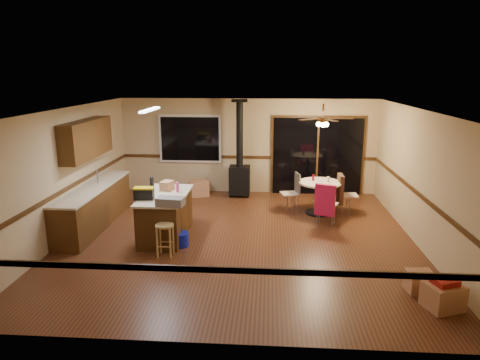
# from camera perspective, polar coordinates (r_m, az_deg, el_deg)

# --- Properties ---
(floor) EXTENTS (7.00, 7.00, 0.00)m
(floor) POSITION_cam_1_polar(r_m,az_deg,el_deg) (8.80, -0.14, -7.76)
(floor) COLOR #4D2715
(floor) RESTS_ON ground
(ceiling) EXTENTS (7.00, 7.00, 0.00)m
(ceiling) POSITION_cam_1_polar(r_m,az_deg,el_deg) (8.19, -0.15, 9.36)
(ceiling) COLOR silver
(ceiling) RESTS_ON ground
(wall_back) EXTENTS (7.00, 0.00, 7.00)m
(wall_back) POSITION_cam_1_polar(r_m,az_deg,el_deg) (11.82, 1.07, 4.51)
(wall_back) COLOR tan
(wall_back) RESTS_ON ground
(wall_front) EXTENTS (7.00, 0.00, 7.00)m
(wall_front) POSITION_cam_1_polar(r_m,az_deg,el_deg) (5.08, -2.99, -8.89)
(wall_front) COLOR tan
(wall_front) RESTS_ON ground
(wall_left) EXTENTS (0.00, 7.00, 7.00)m
(wall_left) POSITION_cam_1_polar(r_m,az_deg,el_deg) (9.32, -22.14, 0.81)
(wall_left) COLOR tan
(wall_left) RESTS_ON ground
(wall_right) EXTENTS (0.00, 7.00, 7.00)m
(wall_right) POSITION_cam_1_polar(r_m,az_deg,el_deg) (8.87, 23.03, 0.08)
(wall_right) COLOR tan
(wall_right) RESTS_ON ground
(chair_rail) EXTENTS (7.00, 7.00, 0.08)m
(chair_rail) POSITION_cam_1_polar(r_m,az_deg,el_deg) (8.48, -0.14, -1.48)
(chair_rail) COLOR #3E250F
(chair_rail) RESTS_ON ground
(window) EXTENTS (1.72, 0.10, 1.32)m
(window) POSITION_cam_1_polar(r_m,az_deg,el_deg) (11.93, -6.67, 5.48)
(window) COLOR black
(window) RESTS_ON ground
(sliding_door) EXTENTS (2.52, 0.10, 2.10)m
(sliding_door) POSITION_cam_1_polar(r_m,az_deg,el_deg) (11.88, 10.26, 3.10)
(sliding_door) COLOR black
(sliding_door) RESTS_ON ground
(lower_cabinets) EXTENTS (0.60, 3.00, 0.86)m
(lower_cabinets) POSITION_cam_1_polar(r_m,az_deg,el_deg) (9.86, -18.85, -3.46)
(lower_cabinets) COLOR #4D2E13
(lower_cabinets) RESTS_ON ground
(countertop) EXTENTS (0.64, 3.04, 0.04)m
(countertop) POSITION_cam_1_polar(r_m,az_deg,el_deg) (9.74, -19.06, -0.93)
(countertop) COLOR beige
(countertop) RESTS_ON lower_cabinets
(upper_cabinets) EXTENTS (0.35, 2.00, 0.80)m
(upper_cabinets) POSITION_cam_1_polar(r_m,az_deg,el_deg) (9.77, -19.77, 5.18)
(upper_cabinets) COLOR #4D2E13
(upper_cabinets) RESTS_ON ground
(kitchen_island) EXTENTS (0.88, 1.68, 0.90)m
(kitchen_island) POSITION_cam_1_polar(r_m,az_deg,el_deg) (8.87, -9.88, -4.68)
(kitchen_island) COLOR #402610
(kitchen_island) RESTS_ON ground
(wood_stove) EXTENTS (0.55, 0.50, 2.52)m
(wood_stove) POSITION_cam_1_polar(r_m,az_deg,el_deg) (11.51, -0.05, 1.34)
(wood_stove) COLOR black
(wood_stove) RESTS_ON ground
(ceiling_fan) EXTENTS (0.24, 0.24, 0.55)m
(ceiling_fan) POSITION_cam_1_polar(r_m,az_deg,el_deg) (9.98, 10.99, 7.75)
(ceiling_fan) COLOR brown
(ceiling_fan) RESTS_ON ceiling
(fluorescent_strip) EXTENTS (0.10, 1.20, 0.04)m
(fluorescent_strip) POSITION_cam_1_polar(r_m,az_deg,el_deg) (8.80, -11.93, 9.14)
(fluorescent_strip) COLOR white
(fluorescent_strip) RESTS_ON ceiling
(toolbox_grey) EXTENTS (0.53, 0.33, 0.16)m
(toolbox_grey) POSITION_cam_1_polar(r_m,az_deg,el_deg) (7.98, -9.26, -2.85)
(toolbox_grey) COLOR slate
(toolbox_grey) RESTS_ON kitchen_island
(toolbox_black) EXTENTS (0.39, 0.23, 0.20)m
(toolbox_black) POSITION_cam_1_polar(r_m,az_deg,el_deg) (8.47, -12.68, -1.83)
(toolbox_black) COLOR black
(toolbox_black) RESTS_ON kitchen_island
(toolbox_yellow_lid) EXTENTS (0.39, 0.23, 0.03)m
(toolbox_yellow_lid) POSITION_cam_1_polar(r_m,az_deg,el_deg) (8.44, -12.73, -1.07)
(toolbox_yellow_lid) COLOR gold
(toolbox_yellow_lid) RESTS_ON toolbox_black
(box_on_island) EXTENTS (0.27, 0.33, 0.19)m
(box_on_island) POSITION_cam_1_polar(r_m,az_deg,el_deg) (9.03, -9.72, -0.73)
(box_on_island) COLOR #A66F4A
(box_on_island) RESTS_ON kitchen_island
(bottle_dark) EXTENTS (0.09, 0.09, 0.29)m
(bottle_dark) POSITION_cam_1_polar(r_m,az_deg,el_deg) (9.00, -11.66, -0.54)
(bottle_dark) COLOR black
(bottle_dark) RESTS_ON kitchen_island
(bottle_pink) EXTENTS (0.09, 0.09, 0.21)m
(bottle_pink) POSITION_cam_1_polar(r_m,az_deg,el_deg) (8.84, -8.34, -0.96)
(bottle_pink) COLOR #D84C8C
(bottle_pink) RESTS_ON kitchen_island
(bottle_white) EXTENTS (0.07, 0.07, 0.17)m
(bottle_white) POSITION_cam_1_polar(r_m,az_deg,el_deg) (9.22, -9.46, -0.48)
(bottle_white) COLOR white
(bottle_white) RESTS_ON kitchen_island
(bar_stool) EXTENTS (0.44, 0.44, 0.61)m
(bar_stool) POSITION_cam_1_polar(r_m,az_deg,el_deg) (8.02, -9.95, -7.90)
(bar_stool) COLOR tan
(bar_stool) RESTS_ON floor
(blue_bucket) EXTENTS (0.35, 0.35, 0.27)m
(blue_bucket) POSITION_cam_1_polar(r_m,az_deg,el_deg) (8.47, -7.93, -7.83)
(blue_bucket) COLOR #0D1BBC
(blue_bucket) RESTS_ON floor
(dining_table) EXTENTS (1.00, 1.00, 0.78)m
(dining_table) POSITION_cam_1_polar(r_m,az_deg,el_deg) (10.30, 10.56, -1.56)
(dining_table) COLOR black
(dining_table) RESTS_ON ground
(glass_red) EXTENTS (0.06, 0.06, 0.15)m
(glass_red) POSITION_cam_1_polar(r_m,az_deg,el_deg) (10.30, 9.75, 0.31)
(glass_red) COLOR #590C14
(glass_red) RESTS_ON dining_table
(glass_cream) EXTENTS (0.08, 0.08, 0.14)m
(glass_cream) POSITION_cam_1_polar(r_m,az_deg,el_deg) (10.20, 11.67, 0.06)
(glass_cream) COLOR beige
(glass_cream) RESTS_ON dining_table
(chair_left) EXTENTS (0.49, 0.48, 0.51)m
(chair_left) POSITION_cam_1_polar(r_m,az_deg,el_deg) (10.35, 7.21, -1.04)
(chair_left) COLOR tan
(chair_left) RESTS_ON ground
(chair_near) EXTENTS (0.57, 0.59, 0.70)m
(chair_near) POSITION_cam_1_polar(r_m,az_deg,el_deg) (9.46, 11.31, -2.63)
(chair_near) COLOR tan
(chair_near) RESTS_ON ground
(chair_right) EXTENTS (0.46, 0.44, 0.70)m
(chair_right) POSITION_cam_1_polar(r_m,az_deg,el_deg) (10.40, 13.37, -1.20)
(chair_right) COLOR tan
(chair_right) RESTS_ON ground
(box_under_window) EXTENTS (0.61, 0.53, 0.42)m
(box_under_window) POSITION_cam_1_polar(r_m,az_deg,el_deg) (11.73, -5.47, -1.10)
(box_under_window) COLOR #A66F4A
(box_under_window) RESTS_ON floor
(box_corner_a) EXTENTS (0.60, 0.55, 0.37)m
(box_corner_a) POSITION_cam_1_polar(r_m,az_deg,el_deg) (6.95, 25.46, -13.82)
(box_corner_a) COLOR #A66F4A
(box_corner_a) RESTS_ON floor
(box_corner_b) EXTENTS (0.42, 0.37, 0.32)m
(box_corner_b) POSITION_cam_1_polar(r_m,az_deg,el_deg) (7.31, 22.85, -12.38)
(box_corner_b) COLOR #A66F4A
(box_corner_b) RESTS_ON floor
(box_small_red) EXTENTS (0.39, 0.36, 0.09)m
(box_small_red) POSITION_cam_1_polar(r_m,az_deg,el_deg) (6.86, 25.66, -12.12)
(box_small_red) COLOR maroon
(box_small_red) RESTS_ON box_corner_a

